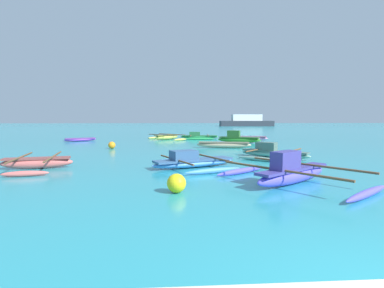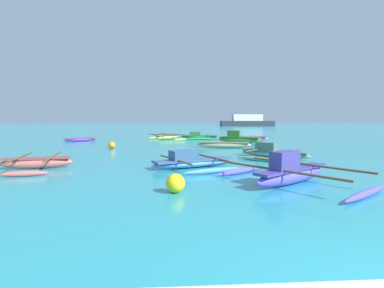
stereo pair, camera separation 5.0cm
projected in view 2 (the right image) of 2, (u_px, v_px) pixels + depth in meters
The scene contains 13 objects.
moored_boat_0 at pixel (224, 145), 20.28m from camera, with size 3.71×1.19×0.42m.
moored_boat_1 at pixel (192, 162), 12.30m from camera, with size 3.69×4.00×0.72m.
moored_boat_2 at pixel (80, 139), 26.29m from camera, with size 2.73×1.77×0.28m.
moored_boat_3 at pixel (199, 136), 29.89m from camera, with size 3.83×4.41×0.65m.
moored_boat_4 at pixel (167, 137), 28.10m from camera, with size 3.77×3.88×0.52m.
moored_boat_5 at pixel (273, 153), 15.30m from camera, with size 4.06×4.14×0.77m.
moored_boat_6 at pixel (249, 138), 27.18m from camera, with size 3.36×1.32×0.39m.
moored_boat_7 at pixel (238, 138), 24.66m from camera, with size 3.47×2.11×1.00m.
moored_boat_8 at pixel (37, 163), 11.98m from camera, with size 2.73×3.80×0.51m.
moored_boat_9 at pixel (291, 173), 9.18m from camera, with size 4.59×5.02×1.04m.
mooring_buoy_1 at pixel (175, 183), 8.09m from camera, with size 0.52×0.52×0.52m.
mooring_buoy_2 at pixel (112, 145), 19.83m from camera, with size 0.47×0.47×0.47m.
distant_ferry at pixel (247, 121), 76.00m from camera, with size 13.50×2.97×2.97m.
Camera 2 is at (-2.87, -2.23, 2.02)m, focal length 28.00 mm.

